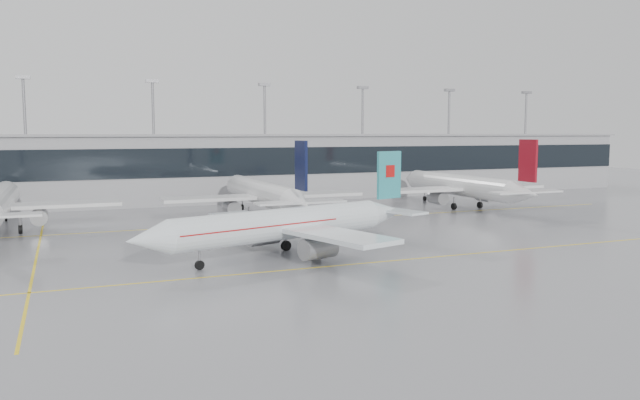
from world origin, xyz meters
name	(u,v)px	position (x,y,z in m)	size (l,w,h in m)	color
ground	(367,263)	(0.00, 0.00, 0.00)	(320.00, 320.00, 0.00)	gray
taxi_line_main	(367,263)	(0.00, 0.00, 0.01)	(120.00, 0.25, 0.01)	yellow
taxi_line_north	(272,222)	(0.00, 30.00, 0.01)	(120.00, 0.25, 0.01)	yellow
taxi_line_cross	(36,258)	(-30.00, 15.00, 0.01)	(0.25, 60.00, 0.01)	yellow
terminal	(219,168)	(0.00, 62.00, 6.00)	(180.00, 15.00, 12.00)	gray
terminal_glass	(229,162)	(0.00, 54.45, 7.50)	(180.00, 0.20, 5.00)	black
terminal_roof	(218,135)	(0.00, 62.00, 12.20)	(182.00, 16.00, 0.40)	gray
light_masts	(211,129)	(0.00, 68.00, 13.34)	(156.40, 1.00, 22.60)	gray
air_canada_jet	(291,224)	(-5.58, 6.22, 3.31)	(33.68, 26.96, 10.53)	white
parked_jet_c	(264,194)	(0.00, 33.69, 3.71)	(29.64, 36.96, 11.72)	white
parked_jet_d	(463,186)	(35.00, 33.69, 3.71)	(29.64, 36.96, 11.72)	white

